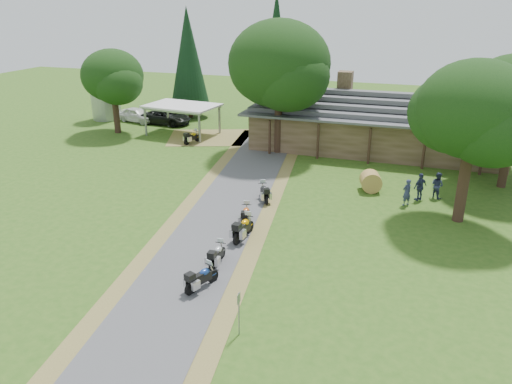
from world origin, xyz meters
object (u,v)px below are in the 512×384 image
(carport, at_px, (183,120))
(car_white_sedan, at_px, (137,113))
(car_dark_suv, at_px, (166,114))
(motorcycle_row_a, at_px, (202,277))
(motorcycle_row_b, at_px, (217,254))
(lodge, at_px, (377,120))
(silo, at_px, (105,90))
(motorcycle_row_d, at_px, (246,214))
(motorcycle_row_e, at_px, (264,192))
(motorcycle_row_c, at_px, (243,227))
(motorcycle_carport_a, at_px, (192,137))
(hay_bale, at_px, (371,181))

(carport, relative_size, car_white_sedan, 1.15)
(car_dark_suv, relative_size, motorcycle_row_a, 3.25)
(car_dark_suv, relative_size, motorcycle_row_b, 3.33)
(car_white_sedan, bearing_deg, lodge, -80.82)
(silo, xyz_separation_m, motorcycle_row_d, (22.97, -20.30, -2.41))
(motorcycle_row_e, bearing_deg, silo, 25.18)
(motorcycle_row_d, distance_m, motorcycle_row_e, 3.77)
(lodge, relative_size, motorcycle_row_e, 12.11)
(lodge, distance_m, motorcycle_row_c, 20.40)
(motorcycle_row_a, relative_size, motorcycle_row_e, 0.97)
(car_white_sedan, xyz_separation_m, motorcycle_row_b, (19.43, -24.86, -0.36))
(motorcycle_row_c, bearing_deg, silo, 52.75)
(carport, xyz_separation_m, car_dark_suv, (-3.50, 3.15, -0.33))
(car_dark_suv, relative_size, motorcycle_row_e, 3.16)
(motorcycle_row_d, bearing_deg, motorcycle_row_a, 169.32)
(lodge, relative_size, car_dark_suv, 3.83)
(motorcycle_carport_a, bearing_deg, motorcycle_row_b, -134.30)
(car_dark_suv, bearing_deg, motorcycle_row_b, -142.83)
(motorcycle_row_d, bearing_deg, silo, 34.24)
(car_dark_suv, relative_size, motorcycle_row_d, 3.10)
(motorcycle_row_a, bearing_deg, motorcycle_row_b, 26.61)
(car_white_sedan, height_order, motorcycle_row_e, car_white_sedan)
(silo, bearing_deg, motorcycle_row_e, -35.89)
(carport, bearing_deg, silo, 169.21)
(car_dark_suv, distance_m, hay_bale, 25.31)
(hay_bale, bearing_deg, motorcycle_row_a, -110.99)
(motorcycle_row_b, xyz_separation_m, motorcycle_row_e, (-0.38, 8.50, 0.03))
(motorcycle_row_b, xyz_separation_m, motorcycle_carport_a, (-10.52, 19.24, 0.03))
(silo, distance_m, motorcycle_row_c, 32.24)
(car_dark_suv, xyz_separation_m, motorcycle_row_d, (15.93, -20.25, -0.45))
(lodge, relative_size, car_white_sedan, 3.81)
(silo, distance_m, carport, 11.14)
(carport, relative_size, hay_bale, 4.81)
(motorcycle_row_b, height_order, hay_bale, hay_bale)
(lodge, distance_m, car_dark_suv, 21.26)
(motorcycle_row_d, xyz_separation_m, motorcycle_carport_a, (-10.27, 14.50, -0.01))
(carport, distance_m, motorcycle_row_c, 22.82)
(hay_bale, bearing_deg, motorcycle_row_c, -120.61)
(motorcycle_row_a, distance_m, hay_bale, 15.60)
(carport, height_order, motorcycle_row_d, carport)
(motorcycle_row_a, bearing_deg, motorcycle_carport_a, 48.30)
(hay_bale, bearing_deg, carport, 152.92)
(carport, bearing_deg, motorcycle_row_e, -41.20)
(motorcycle_row_a, height_order, motorcycle_row_c, motorcycle_row_c)
(car_white_sedan, xyz_separation_m, motorcycle_row_c, (19.66, -21.83, -0.26))
(motorcycle_row_c, bearing_deg, motorcycle_carport_a, 39.48)
(carport, height_order, motorcycle_row_b, carport)
(car_white_sedan, height_order, hay_bale, car_white_sedan)
(motorcycle_row_a, relative_size, motorcycle_row_b, 1.02)
(silo, xyz_separation_m, motorcycle_carport_a, (12.70, -5.80, -2.42))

